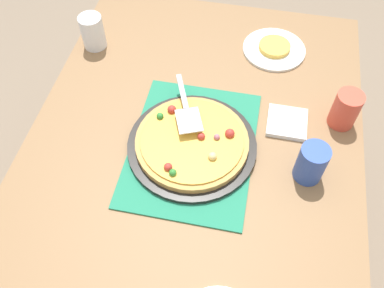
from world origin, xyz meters
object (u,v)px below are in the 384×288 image
(served_slice_right, at_px, (275,47))
(cup_near, at_px, (311,163))
(pizza_server, at_px, (186,108))
(napkin_stack, at_px, (287,122))
(plate_far_right, at_px, (274,49))
(pizza, at_px, (192,141))
(pizza_pan, at_px, (192,145))
(cup_corner, at_px, (93,32))
(cup_far, at_px, (345,109))

(served_slice_right, distance_m, cup_near, 0.52)
(cup_near, bearing_deg, pizza_server, 72.54)
(napkin_stack, bearing_deg, plate_far_right, 11.61)
(pizza_server, bearing_deg, plate_far_right, -32.18)
(pizza, distance_m, plate_far_right, 0.51)
(pizza_pan, height_order, pizza, pizza)
(served_slice_right, relative_size, cup_corner, 0.92)
(napkin_stack, bearing_deg, pizza_pan, 118.37)
(cup_near, bearing_deg, pizza_pan, 85.53)
(served_slice_right, xyz_separation_m, cup_near, (-0.50, -0.13, 0.04))
(pizza_pan, relative_size, napkin_stack, 3.17)
(served_slice_right, bearing_deg, cup_corner, 98.83)
(cup_corner, height_order, pizza_server, cup_corner)
(cup_near, distance_m, napkin_stack, 0.19)
(napkin_stack, bearing_deg, cup_corner, 71.93)
(plate_far_right, relative_size, napkin_stack, 1.83)
(cup_corner, relative_size, napkin_stack, 1.00)
(cup_corner, relative_size, pizza_server, 0.52)
(cup_corner, xyz_separation_m, pizza_server, (-0.28, -0.39, 0.01))
(napkin_stack, bearing_deg, cup_near, -158.59)
(cup_near, bearing_deg, cup_corner, 62.43)
(served_slice_right, distance_m, pizza_server, 0.45)
(pizza_server, height_order, napkin_stack, pizza_server)
(pizza, bearing_deg, cup_corner, 48.92)
(cup_far, relative_size, cup_corner, 1.00)
(pizza_pan, xyz_separation_m, served_slice_right, (0.47, -0.20, 0.01))
(cup_near, bearing_deg, pizza, 85.53)
(pizza_pan, distance_m, napkin_stack, 0.31)
(served_slice_right, height_order, cup_near, cup_near)
(cup_near, height_order, cup_far, same)
(cup_near, height_order, cup_corner, same)
(pizza_pan, distance_m, pizza, 0.02)
(pizza, height_order, cup_corner, cup_corner)
(pizza_pan, xyz_separation_m, napkin_stack, (0.15, -0.27, -0.01))
(pizza, xyz_separation_m, napkin_stack, (0.15, -0.27, -0.03))
(plate_far_right, bearing_deg, pizza_pan, 156.71)
(plate_far_right, bearing_deg, napkin_stack, -168.39)
(cup_corner, bearing_deg, plate_far_right, -81.17)
(pizza, distance_m, served_slice_right, 0.51)
(pizza, distance_m, pizza_server, 0.10)
(plate_far_right, height_order, served_slice_right, served_slice_right)
(plate_far_right, height_order, cup_far, cup_far)
(cup_far, height_order, cup_corner, same)
(cup_near, xyz_separation_m, cup_far, (0.21, -0.09, 0.00))
(served_slice_right, bearing_deg, cup_far, -141.21)
(cup_near, xyz_separation_m, cup_corner, (0.40, 0.76, 0.00))
(cup_near, xyz_separation_m, pizza_server, (0.12, 0.37, 0.01))
(served_slice_right, bearing_deg, plate_far_right, 90.00)
(plate_far_right, relative_size, cup_corner, 1.83)
(cup_corner, xyz_separation_m, napkin_stack, (-0.23, -0.70, -0.05))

